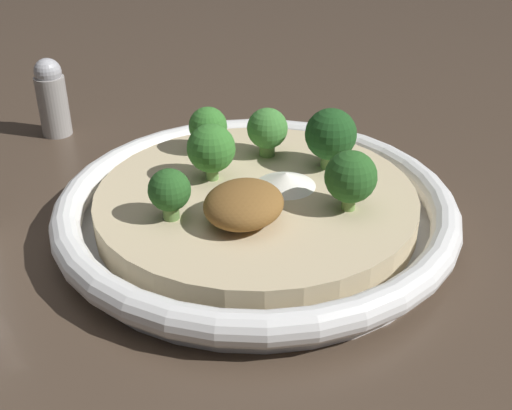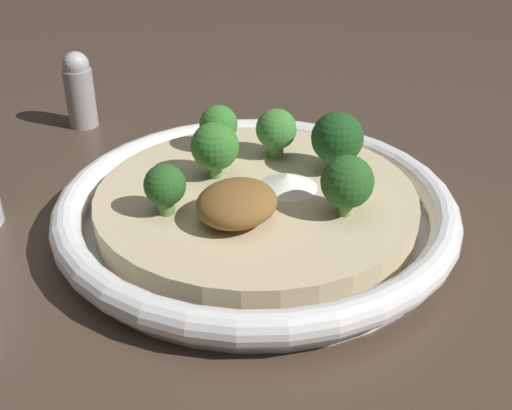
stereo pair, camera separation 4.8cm
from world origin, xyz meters
name	(u,v)px [view 2 (the right image)]	position (x,y,z in m)	size (l,w,h in m)	color
ground_plane	(256,227)	(0.00, 0.00, 0.00)	(6.00, 6.00, 0.00)	#47382B
risotto_bowl	(256,208)	(0.00, 0.00, 0.02)	(0.30, 0.30, 0.03)	white
cheese_sprinkle	(287,181)	(-0.02, 0.01, 0.04)	(0.05, 0.05, 0.01)	white
crispy_onion_garnish	(237,203)	(0.04, 0.01, 0.04)	(0.06, 0.05, 0.03)	brown
broccoli_back	(347,182)	(-0.01, 0.07, 0.06)	(0.04, 0.04, 0.04)	#759E4C
broccoli_right	(165,186)	(0.06, -0.03, 0.05)	(0.03, 0.03, 0.04)	#668E47
broccoli_left	(276,130)	(-0.06, -0.02, 0.05)	(0.03, 0.03, 0.04)	#668E47
broccoli_back_left	(337,139)	(-0.06, 0.03, 0.06)	(0.04, 0.04, 0.05)	#668E47
broccoli_front_left	(219,125)	(-0.04, -0.07, 0.05)	(0.03, 0.03, 0.04)	#759E4C
broccoli_front	(211,149)	(0.00, -0.04, 0.06)	(0.04, 0.04, 0.04)	#668E47
pepper_shaker	(79,89)	(-0.05, -0.26, 0.04)	(0.03, 0.03, 0.08)	#9E9993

